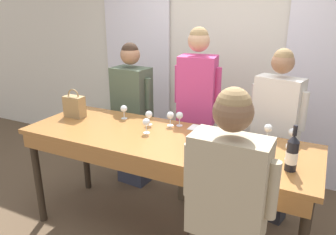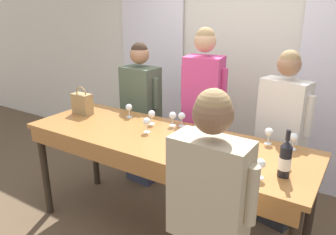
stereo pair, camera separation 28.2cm
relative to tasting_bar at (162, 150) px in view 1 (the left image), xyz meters
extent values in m
plane|color=brown|center=(0.00, 0.03, -0.89)|extent=(18.00, 18.00, 0.00)
cube|color=silver|center=(0.00, 1.68, 0.51)|extent=(12.00, 0.06, 2.80)
cube|color=white|center=(-1.22, 1.61, 0.45)|extent=(0.98, 0.03, 2.69)
cube|color=white|center=(1.22, 1.61, 0.45)|extent=(0.98, 0.03, 2.69)
cube|color=#9E6633|center=(0.00, 0.03, 0.09)|extent=(2.54, 0.85, 0.04)
cube|color=#9E6633|center=(0.00, -0.38, 0.01)|extent=(2.43, 0.03, 0.12)
cylinder|color=#2D2319|center=(-1.19, -0.32, -0.41)|extent=(0.07, 0.07, 0.96)
cylinder|color=#2D2319|center=(-1.19, 0.38, -0.41)|extent=(0.07, 0.07, 0.96)
cylinder|color=#2D2319|center=(1.19, 0.38, -0.41)|extent=(0.07, 0.07, 0.96)
cylinder|color=black|center=(1.04, -0.11, 0.21)|extent=(0.08, 0.08, 0.21)
cone|color=black|center=(1.04, -0.11, 0.34)|extent=(0.08, 0.08, 0.04)
cylinder|color=black|center=(1.04, -0.11, 0.40)|extent=(0.03, 0.03, 0.07)
cylinder|color=white|center=(1.04, -0.11, 0.20)|extent=(0.08, 0.08, 0.08)
cube|color=#997A4C|center=(-1.04, 0.11, 0.21)|extent=(0.20, 0.11, 0.21)
torus|color=#997A4C|center=(-1.04, 0.11, 0.33)|extent=(0.14, 0.01, 0.14)
cylinder|color=white|center=(-0.57, 0.29, 0.11)|extent=(0.06, 0.06, 0.00)
cylinder|color=white|center=(-0.57, 0.29, 0.15)|extent=(0.01, 0.01, 0.07)
sphere|color=white|center=(-0.57, 0.29, 0.21)|extent=(0.07, 0.07, 0.07)
sphere|color=beige|center=(-0.57, 0.29, 0.20)|extent=(0.04, 0.04, 0.04)
cylinder|color=white|center=(0.80, 0.37, 0.11)|extent=(0.06, 0.06, 0.00)
cylinder|color=white|center=(0.80, 0.37, 0.15)|extent=(0.01, 0.01, 0.07)
sphere|color=white|center=(0.80, 0.37, 0.21)|extent=(0.07, 0.07, 0.07)
sphere|color=beige|center=(0.80, 0.37, 0.20)|extent=(0.04, 0.04, 0.04)
cylinder|color=white|center=(1.02, 0.05, 0.11)|extent=(0.06, 0.06, 0.00)
cylinder|color=white|center=(1.02, 0.05, 0.15)|extent=(0.01, 0.01, 0.07)
sphere|color=white|center=(1.02, 0.05, 0.21)|extent=(0.07, 0.07, 0.07)
sphere|color=beige|center=(1.02, 0.05, 0.20)|extent=(0.04, 0.04, 0.04)
cylinder|color=white|center=(-0.07, 0.31, 0.11)|extent=(0.06, 0.06, 0.00)
cylinder|color=white|center=(-0.07, 0.31, 0.15)|extent=(0.01, 0.01, 0.07)
sphere|color=white|center=(-0.07, 0.31, 0.21)|extent=(0.07, 0.07, 0.07)
cylinder|color=white|center=(-0.18, 0.05, 0.11)|extent=(0.06, 0.06, 0.00)
cylinder|color=white|center=(-0.18, 0.05, 0.15)|extent=(0.01, 0.01, 0.07)
sphere|color=white|center=(-0.18, 0.05, 0.21)|extent=(0.07, 0.07, 0.07)
sphere|color=beige|center=(-0.18, 0.05, 0.20)|extent=(0.04, 0.04, 0.04)
cylinder|color=white|center=(-0.26, 0.24, 0.11)|extent=(0.06, 0.06, 0.00)
cylinder|color=white|center=(-0.26, 0.24, 0.15)|extent=(0.01, 0.01, 0.07)
sphere|color=white|center=(-0.26, 0.24, 0.21)|extent=(0.07, 0.07, 0.07)
cylinder|color=white|center=(1.00, 0.36, 0.11)|extent=(0.06, 0.06, 0.00)
cylinder|color=white|center=(1.00, 0.36, 0.15)|extent=(0.01, 0.01, 0.07)
sphere|color=white|center=(1.00, 0.36, 0.21)|extent=(0.07, 0.07, 0.07)
cylinder|color=white|center=(0.01, 0.34, 0.11)|extent=(0.06, 0.06, 0.00)
cylinder|color=white|center=(0.01, 0.34, 0.15)|extent=(0.01, 0.01, 0.07)
sphere|color=white|center=(0.01, 0.34, 0.21)|extent=(0.07, 0.07, 0.07)
sphere|color=beige|center=(0.01, 0.34, 0.20)|extent=(0.04, 0.04, 0.04)
cylinder|color=white|center=(0.92, -0.22, 0.11)|extent=(0.06, 0.06, 0.00)
cylinder|color=white|center=(0.92, -0.22, 0.15)|extent=(0.01, 0.01, 0.07)
sphere|color=white|center=(0.92, -0.22, 0.21)|extent=(0.07, 0.07, 0.07)
sphere|color=beige|center=(0.92, -0.22, 0.20)|extent=(0.04, 0.04, 0.04)
cube|color=white|center=(0.18, 0.36, 0.11)|extent=(0.15, 0.15, 0.00)
cube|color=#383D51|center=(-0.78, 0.76, -0.50)|extent=(0.37, 0.25, 0.79)
cube|color=#4C5B47|center=(-0.78, 0.76, 0.21)|extent=(0.43, 0.30, 0.62)
sphere|color=#9E7051|center=(-0.78, 0.76, 0.66)|extent=(0.22, 0.22, 0.22)
sphere|color=#332319|center=(-0.78, 0.76, 0.70)|extent=(0.19, 0.19, 0.19)
cylinder|color=#4C5B47|center=(-0.55, 0.74, 0.26)|extent=(0.08, 0.08, 0.34)
cylinder|color=#4C5B47|center=(-1.00, 0.77, 0.26)|extent=(0.08, 0.08, 0.34)
cube|color=brown|center=(0.02, 0.76, -0.45)|extent=(0.34, 0.28, 0.89)
cube|color=#C63D7A|center=(0.02, 0.76, 0.35)|extent=(0.40, 0.33, 0.70)
sphere|color=tan|center=(0.02, 0.76, 0.85)|extent=(0.22, 0.22, 0.22)
sphere|color=#93754C|center=(0.02, 0.76, 0.89)|extent=(0.19, 0.19, 0.19)
cylinder|color=#C63D7A|center=(0.22, 0.79, 0.40)|extent=(0.08, 0.08, 0.39)
cylinder|color=#C63D7A|center=(-0.18, 0.72, 0.40)|extent=(0.08, 0.08, 0.39)
cube|color=#28282D|center=(0.81, 0.76, -0.48)|extent=(0.38, 0.25, 0.81)
cube|color=silver|center=(0.81, 0.76, 0.24)|extent=(0.45, 0.29, 0.64)
sphere|color=#9E7051|center=(0.81, 0.76, 0.70)|extent=(0.20, 0.20, 0.20)
sphere|color=#93754C|center=(0.81, 0.76, 0.73)|extent=(0.18, 0.18, 0.18)
cylinder|color=silver|center=(1.04, 0.70, 0.29)|extent=(0.08, 0.08, 0.35)
cylinder|color=silver|center=(0.59, 0.81, 0.29)|extent=(0.08, 0.08, 0.35)
cube|color=tan|center=(0.76, -0.65, 0.19)|extent=(0.45, 0.23, 0.61)
sphere|color=brown|center=(0.76, -0.65, 0.64)|extent=(0.22, 0.22, 0.22)
sphere|color=#93754C|center=(0.76, -0.65, 0.68)|extent=(0.19, 0.19, 0.19)
cylinder|color=tan|center=(0.52, -0.65, 0.24)|extent=(0.07, 0.07, 0.34)
cylinder|color=tan|center=(1.01, -0.66, 0.24)|extent=(0.07, 0.07, 0.34)
cylinder|color=#935B3D|center=(-1.64, 1.32, -0.80)|extent=(0.28, 0.28, 0.18)
ellipsoid|color=#47844C|center=(-1.64, 1.32, -0.51)|extent=(0.32, 0.32, 0.45)
camera|label=1|loc=(1.18, -2.27, 1.18)|focal=35.00mm
camera|label=2|loc=(1.43, -2.13, 1.18)|focal=35.00mm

